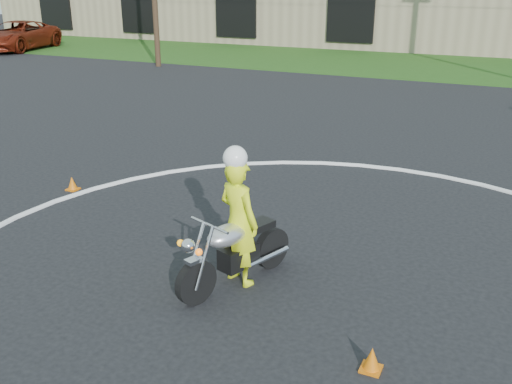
% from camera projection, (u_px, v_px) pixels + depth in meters
% --- Properties ---
extents(grass_strip, '(120.00, 10.00, 0.02)m').
position_uv_depth(grass_strip, '(474.00, 69.00, 28.79)').
color(grass_strip, '#1E4714').
rests_on(grass_strip, ground).
extents(course_markings, '(19.05, 19.05, 0.12)m').
position_uv_depth(course_markings, '(478.00, 276.00, 8.72)').
color(course_markings, silver).
rests_on(course_markings, ground).
extents(primary_motorcycle, '(1.05, 2.09, 1.14)m').
position_uv_depth(primary_motorcycle, '(234.00, 251.00, 8.29)').
color(primary_motorcycle, black).
rests_on(primary_motorcycle, ground).
extents(rider_primary_grp, '(0.82, 0.67, 2.12)m').
position_uv_depth(rider_primary_grp, '(238.00, 218.00, 8.24)').
color(rider_primary_grp, '#EAFF1A').
rests_on(rider_primary_grp, ground).
extents(pickup_grp, '(4.32, 6.91, 1.78)m').
position_uv_depth(pickup_grp, '(17.00, 36.00, 36.14)').
color(pickup_grp, '#641A0B').
rests_on(pickup_grp, ground).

